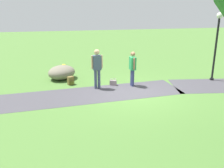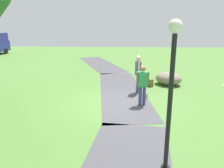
{
  "view_description": "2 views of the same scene",
  "coord_description": "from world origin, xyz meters",
  "px_view_note": "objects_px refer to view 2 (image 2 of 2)",
  "views": [
    {
      "loc": [
        2.88,
        10.25,
        3.94
      ],
      "look_at": [
        1.27,
        1.37,
        0.95
      ],
      "focal_mm": 41.52,
      "sensor_mm": 36.0,
      "label": 1
    },
    {
      "loc": [
        -8.77,
        -0.21,
        3.22
      ],
      "look_at": [
        0.2,
        0.2,
        0.79
      ],
      "focal_mm": 35.39,
      "sensor_mm": 36.0,
      "label": 2
    }
  ],
  "objects_px": {
    "lawn_boulder": "(168,78)",
    "backpack_by_boulder": "(150,83)",
    "woman_with_handbag": "(138,71)",
    "handbag_on_grass": "(146,95)",
    "man_near_boulder": "(143,83)",
    "frisbee_on_grass": "(224,85)",
    "lamp_post": "(171,83)"
  },
  "relations": [
    {
      "from": "woman_with_handbag",
      "to": "frisbee_on_grass",
      "type": "distance_m",
      "value": 5.15
    },
    {
      "from": "man_near_boulder",
      "to": "handbag_on_grass",
      "type": "distance_m",
      "value": 1.21
    },
    {
      "from": "lamp_post",
      "to": "frisbee_on_grass",
      "type": "distance_m",
      "value": 8.94
    },
    {
      "from": "woman_with_handbag",
      "to": "frisbee_on_grass",
      "type": "xyz_separation_m",
      "value": [
        1.52,
        -4.81,
        -1.06
      ]
    },
    {
      "from": "lamp_post",
      "to": "man_near_boulder",
      "type": "xyz_separation_m",
      "value": [
        4.22,
        0.17,
        -1.12
      ]
    },
    {
      "from": "woman_with_handbag",
      "to": "backpack_by_boulder",
      "type": "relative_size",
      "value": 4.54
    },
    {
      "from": "man_near_boulder",
      "to": "backpack_by_boulder",
      "type": "bearing_deg",
      "value": -13.52
    },
    {
      "from": "lamp_post",
      "to": "lawn_boulder",
      "type": "relative_size",
      "value": 1.73
    },
    {
      "from": "lawn_boulder",
      "to": "backpack_by_boulder",
      "type": "relative_size",
      "value": 4.8
    },
    {
      "from": "lawn_boulder",
      "to": "man_near_boulder",
      "type": "distance_m",
      "value": 3.76
    },
    {
      "from": "man_near_boulder",
      "to": "frisbee_on_grass",
      "type": "relative_size",
      "value": 7.11
    },
    {
      "from": "lawn_boulder",
      "to": "man_near_boulder",
      "type": "bearing_deg",
      "value": 152.27
    },
    {
      "from": "man_near_boulder",
      "to": "handbag_on_grass",
      "type": "relative_size",
      "value": 4.59
    },
    {
      "from": "lamp_post",
      "to": "backpack_by_boulder",
      "type": "bearing_deg",
      "value": -4.15
    },
    {
      "from": "woman_with_handbag",
      "to": "man_near_boulder",
      "type": "height_order",
      "value": "woman_with_handbag"
    },
    {
      "from": "backpack_by_boulder",
      "to": "frisbee_on_grass",
      "type": "height_order",
      "value": "backpack_by_boulder"
    },
    {
      "from": "handbag_on_grass",
      "to": "lawn_boulder",
      "type": "bearing_deg",
      "value": -31.68
    },
    {
      "from": "lawn_boulder",
      "to": "woman_with_handbag",
      "type": "distance_m",
      "value": 2.52
    },
    {
      "from": "lawn_boulder",
      "to": "woman_with_handbag",
      "type": "bearing_deg",
      "value": 131.88
    },
    {
      "from": "woman_with_handbag",
      "to": "backpack_by_boulder",
      "type": "bearing_deg",
      "value": -32.65
    },
    {
      "from": "backpack_by_boulder",
      "to": "handbag_on_grass",
      "type": "bearing_deg",
      "value": 167.26
    },
    {
      "from": "lamp_post",
      "to": "backpack_by_boulder",
      "type": "height_order",
      "value": "lamp_post"
    },
    {
      "from": "woman_with_handbag",
      "to": "backpack_by_boulder",
      "type": "distance_m",
      "value": 1.66
    },
    {
      "from": "man_near_boulder",
      "to": "lamp_post",
      "type": "bearing_deg",
      "value": -177.66
    },
    {
      "from": "lawn_boulder",
      "to": "backpack_by_boulder",
      "type": "bearing_deg",
      "value": 112.28
    },
    {
      "from": "lamp_post",
      "to": "man_near_boulder",
      "type": "height_order",
      "value": "lamp_post"
    },
    {
      "from": "lawn_boulder",
      "to": "frisbee_on_grass",
      "type": "relative_size",
      "value": 8.33
    },
    {
      "from": "lamp_post",
      "to": "lawn_boulder",
      "type": "xyz_separation_m",
      "value": [
        7.51,
        -1.55,
        -1.72
      ]
    },
    {
      "from": "lawn_boulder",
      "to": "man_near_boulder",
      "type": "height_order",
      "value": "man_near_boulder"
    },
    {
      "from": "handbag_on_grass",
      "to": "frisbee_on_grass",
      "type": "height_order",
      "value": "handbag_on_grass"
    },
    {
      "from": "handbag_on_grass",
      "to": "frisbee_on_grass",
      "type": "relative_size",
      "value": 1.55
    },
    {
      "from": "woman_with_handbag",
      "to": "handbag_on_grass",
      "type": "distance_m",
      "value": 1.26
    }
  ]
}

